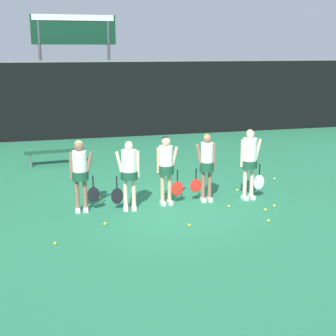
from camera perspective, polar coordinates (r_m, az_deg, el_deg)
The scene contains 19 objects.
ground_plane at distance 11.57m, azimuth 0.30°, elevation -4.52°, with size 140.00×140.00×0.00m, color #26724C.
fence_windscreen at distance 20.34m, azimuth -6.61°, elevation 8.36°, with size 60.00×0.08×3.28m.
scoreboard at distance 22.01m, azimuth -11.35°, elevation 14.93°, with size 3.71×0.15×5.20m.
bench_courtside at distance 15.92m, azimuth -13.57°, elevation 1.84°, with size 1.99×0.52×0.47m.
player_0 at distance 11.03m, azimuth -10.65°, elevation -0.19°, with size 0.67×0.39×1.71m.
player_1 at distance 11.00m, azimuth -4.80°, elevation -0.21°, with size 0.69×0.41×1.66m.
player_2 at distance 11.35m, azimuth -0.21°, elevation 0.45°, with size 0.67×0.38×1.71m.
player_3 at distance 11.63m, azimuth 4.72°, elevation 0.71°, with size 0.65×0.36×1.72m.
player_4 at distance 11.91m, azimuth 9.92°, elevation 1.20°, with size 0.69×0.41×1.80m.
tennis_ball_0 at distance 10.20m, azimuth 2.62°, elevation -6.97°, with size 0.06×0.06×0.06m, color #CCE033.
tennis_ball_1 at distance 14.08m, azimuth 12.85°, elevation -1.29°, with size 0.07×0.07×0.07m, color #CCE033.
tennis_ball_2 at distance 12.13m, azimuth -8.34°, elevation -3.60°, with size 0.07×0.07×0.07m, color #CCE033.
tennis_ball_3 at distance 10.36m, azimuth -7.68°, elevation -6.74°, with size 0.07×0.07×0.07m, color #CCE033.
tennis_ball_4 at distance 11.36m, azimuth 11.79°, elevation -5.00°, with size 0.07×0.07×0.07m, color #CCE033.
tennis_ball_5 at distance 9.55m, azimuth -13.60°, elevation -8.92°, with size 0.06×0.06×0.06m, color #CCE033.
tennis_ball_6 at distance 11.69m, azimuth 12.84°, elevation -4.51°, with size 0.07×0.07×0.07m, color #CCE033.
tennis_ball_7 at distance 10.67m, azimuth 12.14°, elevation -6.31°, with size 0.07×0.07×0.07m, color #CCE033.
tennis_ball_8 at distance 12.77m, azimuth 8.43°, elevation -2.69°, with size 0.07×0.07×0.07m, color #CCE033.
tennis_ball_9 at distance 11.45m, azimuth 7.44°, elevation -4.66°, with size 0.07×0.07×0.07m, color #CCE033.
Camera 1 is at (-2.81, -10.58, 3.74)m, focal length 50.00 mm.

